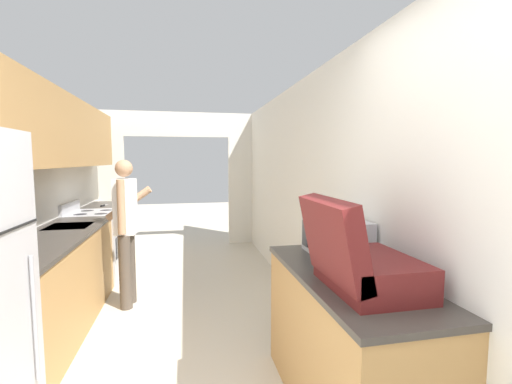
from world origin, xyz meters
name	(u,v)px	position (x,y,z in m)	size (l,w,h in m)	color
wall_left	(28,165)	(-1.34, 2.59, 1.57)	(0.38, 7.86, 2.50)	silver
wall_right	(319,197)	(1.42, 2.13, 1.25)	(0.06, 7.86, 2.50)	silver
wall_far_with_doorway	(178,169)	(0.00, 5.49, 1.46)	(3.19, 0.06, 2.50)	silver
counter_left	(74,265)	(-1.09, 2.97, 0.46)	(0.62, 4.00, 0.92)	#B2844C
counter_right	(346,344)	(1.09, 0.85, 0.46)	(0.62, 1.47, 0.92)	#B2844C
range_oven	(95,245)	(-1.09, 3.84, 0.47)	(0.66, 0.74, 1.06)	#B7B7BC
person	(126,229)	(-0.52, 2.86, 0.87)	(0.52, 0.40, 1.62)	#4C4238
suitcase	(357,261)	(1.02, 0.59, 1.08)	(0.53, 0.60, 0.50)	#5B1919
microwave	(336,237)	(1.19, 1.24, 1.06)	(0.36, 0.49, 0.27)	#B7B7BC
knife	(103,205)	(-1.10, 4.49, 0.93)	(0.08, 0.29, 0.02)	#B7B7BC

